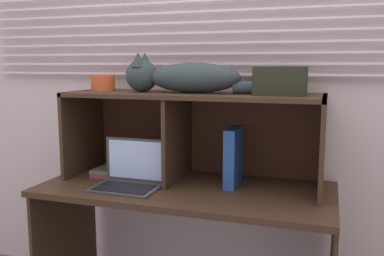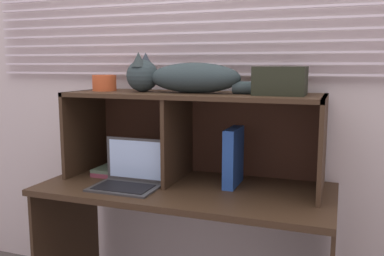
% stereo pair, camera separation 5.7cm
% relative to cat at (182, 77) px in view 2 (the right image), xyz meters
% --- Properties ---
extents(back_panel_with_blinds, '(4.40, 0.08, 2.50)m').
position_rel_cat_xyz_m(back_panel_with_blinds, '(0.06, 0.26, -0.03)').
color(back_panel_with_blinds, beige).
rests_on(back_panel_with_blinds, ground).
extents(desk, '(1.45, 0.65, 0.75)m').
position_rel_cat_xyz_m(desk, '(0.06, -0.10, -0.69)').
color(desk, '#372617').
rests_on(desk, ground).
extents(hutch_shelf_unit, '(1.31, 0.42, 0.46)m').
position_rel_cat_xyz_m(hutch_shelf_unit, '(0.05, 0.04, -0.22)').
color(hutch_shelf_unit, '#372617').
rests_on(hutch_shelf_unit, desk).
extents(cat, '(0.82, 0.18, 0.21)m').
position_rel_cat_xyz_m(cat, '(0.00, 0.00, 0.00)').
color(cat, '#2B3839').
rests_on(cat, hutch_shelf_unit).
extents(laptop, '(0.32, 0.23, 0.23)m').
position_rel_cat_xyz_m(laptop, '(-0.21, -0.20, -0.49)').
color(laptop, '#373737').
rests_on(laptop, desk).
extents(binder_upright, '(0.06, 0.22, 0.29)m').
position_rel_cat_xyz_m(binder_upright, '(0.28, 0.00, -0.39)').
color(binder_upright, '#214896').
rests_on(binder_upright, desk).
extents(book_stack, '(0.17, 0.24, 0.04)m').
position_rel_cat_xyz_m(book_stack, '(-0.40, 0.00, -0.52)').
color(book_stack, brown).
rests_on(book_stack, desk).
extents(small_basket, '(0.13, 0.13, 0.09)m').
position_rel_cat_xyz_m(small_basket, '(-0.45, 0.00, -0.04)').
color(small_basket, '#C24E26').
rests_on(small_basket, hutch_shelf_unit).
extents(storage_box, '(0.24, 0.20, 0.13)m').
position_rel_cat_xyz_m(storage_box, '(0.50, 0.00, -0.01)').
color(storage_box, black).
rests_on(storage_box, hutch_shelf_unit).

